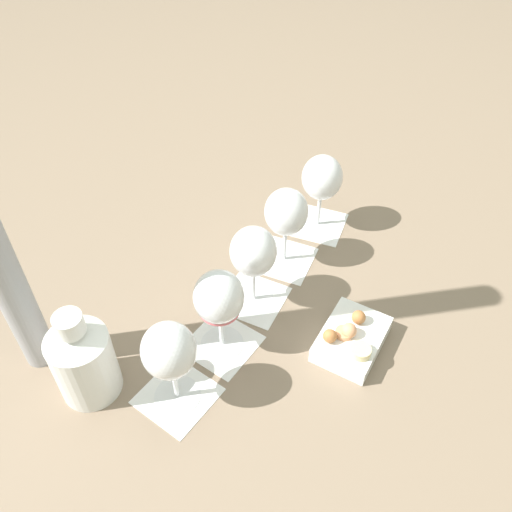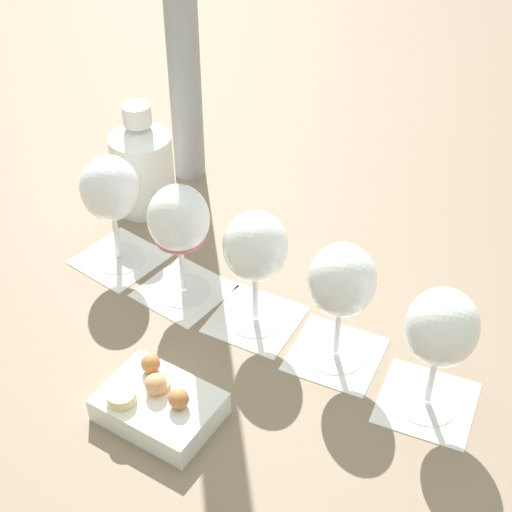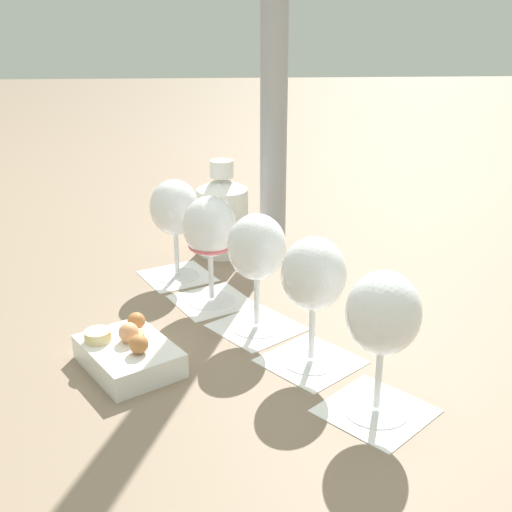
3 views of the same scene
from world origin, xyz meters
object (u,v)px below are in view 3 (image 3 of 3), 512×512
at_px(snack_dish, 128,353).
at_px(wine_glass_0, 175,213).
at_px(wine_glass_1, 210,232).
at_px(umbrella_pole, 275,27).
at_px(wine_glass_2, 254,253).
at_px(ceramic_vase, 223,214).
at_px(wine_glass_3, 314,280).
at_px(wine_glass_4, 383,321).

bearing_deg(snack_dish, wine_glass_0, 171.02).
relative_size(wine_glass_1, snack_dish, 1.02).
bearing_deg(wine_glass_0, umbrella_pole, 133.86).
distance_m(wine_glass_1, umbrella_pole, 0.43).
distance_m(wine_glass_2, ceramic_vase, 0.33).
bearing_deg(wine_glass_2, wine_glass_0, -149.32).
bearing_deg(umbrella_pole, wine_glass_1, -23.51).
bearing_deg(wine_glass_0, wine_glass_1, 28.82).
bearing_deg(ceramic_vase, snack_dish, -17.23).
xyz_separation_m(wine_glass_3, snack_dish, (-0.00, -0.24, -0.10)).
bearing_deg(wine_glass_4, ceramic_vase, -162.92).
distance_m(wine_glass_1, wine_glass_4, 0.37).
bearing_deg(wine_glass_2, umbrella_pole, 170.81).
xyz_separation_m(wine_glass_1, ceramic_vase, (-0.22, 0.02, -0.04)).
distance_m(wine_glass_1, ceramic_vase, 0.23).
xyz_separation_m(wine_glass_3, umbrella_pole, (-0.49, -0.01, 0.29)).
bearing_deg(wine_glass_1, ceramic_vase, 174.22).
xyz_separation_m(ceramic_vase, snack_dish, (0.42, -0.13, -0.06)).
relative_size(wine_glass_1, ceramic_vase, 0.95).
xyz_separation_m(wine_glass_0, wine_glass_4, (0.43, 0.25, -0.00)).
height_order(wine_glass_4, snack_dish, wine_glass_4).
relative_size(wine_glass_4, ceramic_vase, 0.95).
distance_m(wine_glass_0, wine_glass_1, 0.12).
xyz_separation_m(wine_glass_2, snack_dish, (0.10, -0.17, -0.10)).
xyz_separation_m(wine_glass_1, umbrella_pole, (-0.29, 0.12, 0.29)).
relative_size(wine_glass_3, snack_dish, 1.02).
height_order(wine_glass_2, umbrella_pole, umbrella_pole).
distance_m(wine_glass_0, ceramic_vase, 0.15).
bearing_deg(wine_glass_0, wine_glass_2, 30.68).
bearing_deg(wine_glass_2, ceramic_vase, -173.00).
bearing_deg(wine_glass_2, wine_glass_3, 33.45).
xyz_separation_m(wine_glass_0, umbrella_pole, (-0.18, 0.18, 0.29)).
height_order(wine_glass_2, ceramic_vase, ceramic_vase).
bearing_deg(wine_glass_2, wine_glass_1, -147.31).
height_order(wine_glass_0, wine_glass_3, same).
relative_size(ceramic_vase, umbrella_pole, 0.22).
bearing_deg(snack_dish, wine_glass_4, 67.78).
xyz_separation_m(wine_glass_0, snack_dish, (0.31, -0.05, -0.10)).
relative_size(wine_glass_1, wine_glass_4, 1.00).
relative_size(wine_glass_3, umbrella_pole, 0.21).
relative_size(wine_glass_0, snack_dish, 1.02).
relative_size(wine_glass_3, wine_glass_4, 1.00).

